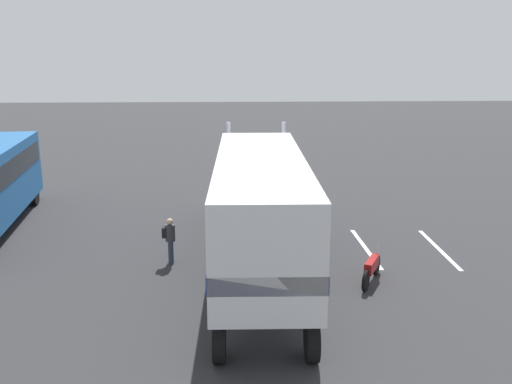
{
  "coord_description": "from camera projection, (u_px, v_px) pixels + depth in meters",
  "views": [
    {
      "loc": [
        -24.18,
        1.52,
        7.18
      ],
      "look_at": [
        -1.9,
        0.52,
        1.6
      ],
      "focal_mm": 39.3,
      "sensor_mm": 36.0,
      "label": 1
    }
  ],
  "objects": [
    {
      "name": "ground_plane",
      "position": [
        266.0,
        216.0,
        25.24
      ],
      "size": [
        120.0,
        120.0,
        0.0
      ],
      "primitive_type": "plane",
      "color": "#2D2D30"
    },
    {
      "name": "lane_stripe_near",
      "position": [
        366.0,
        248.0,
        21.1
      ],
      "size": [
        4.4,
        0.24,
        0.01
      ],
      "primitive_type": "cube",
      "rotation": [
        0.0,
        0.0,
        0.02
      ],
      "color": "silver",
      "rests_on": "ground_plane"
    },
    {
      "name": "lane_stripe_mid",
      "position": [
        439.0,
        249.0,
        21.01
      ],
      "size": [
        4.4,
        0.2,
        0.01
      ],
      "primitive_type": "cube",
      "rotation": [
        0.0,
        0.0,
        -0.01
      ],
      "color": "silver",
      "rests_on": "ground_plane"
    },
    {
      "name": "semi_truck",
      "position": [
        259.0,
        201.0,
        18.01
      ],
      "size": [
        14.23,
        2.95,
        4.5
      ],
      "color": "#193399",
      "rests_on": "ground_plane"
    },
    {
      "name": "person_bystander",
      "position": [
        170.0,
        239.0,
        19.4
      ],
      "size": [
        0.34,
        0.46,
        1.63
      ],
      "color": "#2D3347",
      "rests_on": "ground_plane"
    },
    {
      "name": "motorcycle",
      "position": [
        372.0,
        268.0,
        17.87
      ],
      "size": [
        1.92,
        1.06,
        1.12
      ],
      "color": "black",
      "rests_on": "ground_plane"
    }
  ]
}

